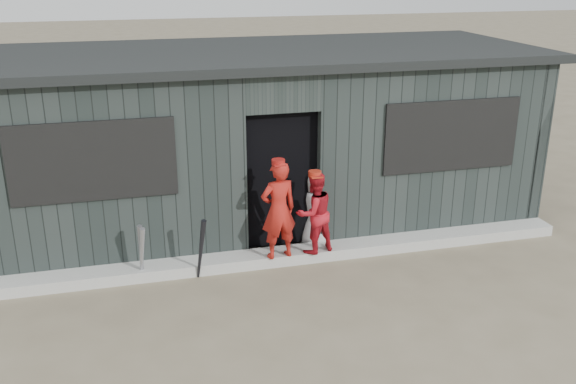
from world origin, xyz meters
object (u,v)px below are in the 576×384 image
object	(u,v)px
player_red_right	(314,213)
bat_left	(142,254)
dugout	(260,138)
player_grey_back	(316,210)
bat_mid	(141,253)
player_red_left	(279,210)
bat_right	(201,249)

from	to	relation	value
player_red_right	bat_left	bearing A→B (deg)	-16.16
dugout	player_grey_back	bearing A→B (deg)	-69.88
bat_left	player_grey_back	xyz separation A→B (m)	(2.42, 0.47, 0.18)
bat_mid	dugout	world-z (taller)	dugout
player_red_left	dugout	distance (m)	1.90
bat_mid	player_red_right	size ratio (longest dim) A/B	0.70
bat_mid	player_red_left	size ratio (longest dim) A/B	0.59
player_red_left	player_grey_back	distance (m)	0.84
dugout	bat_left	bearing A→B (deg)	-136.42
bat_mid	player_red_right	distance (m)	2.29
player_red_left	bat_left	bearing A→B (deg)	-10.05
player_red_left	dugout	size ratio (longest dim) A/B	0.16
player_red_right	player_grey_back	bearing A→B (deg)	-127.77
bat_left	bat_right	world-z (taller)	bat_right
player_grey_back	player_red_right	bearing A→B (deg)	85.16
bat_left	bat_right	size ratio (longest dim) A/B	0.92
player_grey_back	dugout	bearing A→B (deg)	-54.24
bat_right	dugout	xyz separation A→B (m)	(1.20, 1.95, 0.86)
player_red_right	dugout	distance (m)	1.91
bat_mid	player_grey_back	world-z (taller)	player_grey_back
player_red_left	player_grey_back	world-z (taller)	player_red_left
bat_left	bat_right	bearing A→B (deg)	-9.54
bat_mid	player_red_left	distance (m)	1.82
player_red_left	player_grey_back	size ratio (longest dim) A/B	1.16
dugout	bat_right	bearing A→B (deg)	-121.49
bat_left	dugout	bearing A→B (deg)	43.58
bat_left	player_red_left	distance (m)	1.81
bat_mid	player_red_left	world-z (taller)	player_red_left
bat_right	player_grey_back	bearing A→B (deg)	19.32
player_red_right	player_grey_back	xyz separation A→B (m)	(0.16, 0.43, -0.13)
bat_left	bat_right	distance (m)	0.74
bat_right	player_red_left	world-z (taller)	player_red_left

